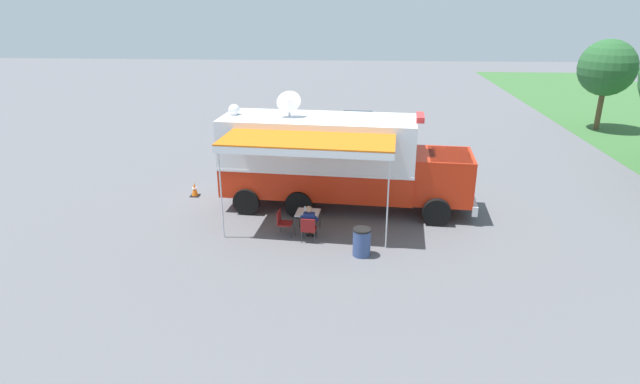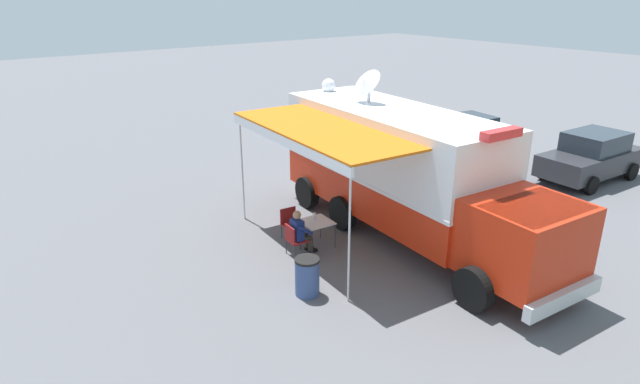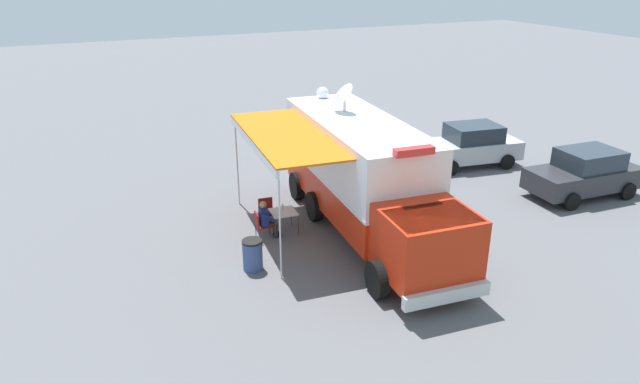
# 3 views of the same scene
# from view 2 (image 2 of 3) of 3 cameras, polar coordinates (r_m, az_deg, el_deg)

# --- Properties ---
(ground_plane) EXTENTS (100.00, 100.00, 0.00)m
(ground_plane) POSITION_cam_2_polar(r_m,az_deg,el_deg) (16.16, 7.09, -3.52)
(ground_plane) COLOR #5B5B60
(lot_stripe) EXTENTS (0.53, 4.79, 0.01)m
(lot_stripe) POSITION_cam_2_polar(r_m,az_deg,el_deg) (18.37, 10.90, -0.67)
(lot_stripe) COLOR silver
(lot_stripe) RESTS_ON ground
(command_truck) EXTENTS (5.33, 9.66, 4.53)m
(command_truck) POSITION_cam_2_polar(r_m,az_deg,el_deg) (14.91, 9.14, 2.27)
(command_truck) COLOR red
(command_truck) RESTS_ON ground
(folding_table) EXTENTS (0.86, 0.86, 0.73)m
(folding_table) POSITION_cam_2_polar(r_m,az_deg,el_deg) (14.53, -0.39, -3.34)
(folding_table) COLOR silver
(folding_table) RESTS_ON ground
(water_bottle) EXTENTS (0.07, 0.07, 0.22)m
(water_bottle) POSITION_cam_2_polar(r_m,az_deg,el_deg) (14.54, -0.58, -2.63)
(water_bottle) COLOR silver
(water_bottle) RESTS_ON folding_table
(folding_chair_at_table) EXTENTS (0.52, 0.52, 0.87)m
(folding_chair_at_table) POSITION_cam_2_polar(r_m,az_deg,el_deg) (14.11, -2.77, -4.86)
(folding_chair_at_table) COLOR maroon
(folding_chair_at_table) RESTS_ON ground
(folding_chair_beside_table) EXTENTS (0.52, 0.52, 0.87)m
(folding_chair_beside_table) POSITION_cam_2_polar(r_m,az_deg,el_deg) (15.08, -3.18, -3.09)
(folding_chair_beside_table) COLOR maroon
(folding_chair_beside_table) RESTS_ON ground
(seated_responder) EXTENTS (0.69, 0.58, 1.25)m
(seated_responder) POSITION_cam_2_polar(r_m,az_deg,el_deg) (14.13, -2.11, -4.18)
(seated_responder) COLOR navy
(seated_responder) RESTS_ON ground
(trash_bin) EXTENTS (0.57, 0.57, 0.91)m
(trash_bin) POSITION_cam_2_polar(r_m,az_deg,el_deg) (12.44, -1.36, -8.92)
(trash_bin) COLOR #384C7F
(trash_bin) RESTS_ON ground
(traffic_cone) EXTENTS (0.36, 0.36, 0.58)m
(traffic_cone) POSITION_cam_2_polar(r_m,az_deg,el_deg) (20.14, -1.57, 2.50)
(traffic_cone) COLOR black
(traffic_cone) RESTS_ON ground
(car_behind_truck) EXTENTS (4.29, 2.20, 1.76)m
(car_behind_truck) POSITION_cam_2_polar(r_m,az_deg,el_deg) (21.90, 26.75, 3.38)
(car_behind_truck) COLOR #2D2D33
(car_behind_truck) RESTS_ON ground
(car_far_corner) EXTENTS (4.41, 2.46, 1.76)m
(car_far_corner) POSITION_cam_2_polar(r_m,az_deg,el_deg) (22.72, 14.82, 5.53)
(car_far_corner) COLOR #B2B5BA
(car_far_corner) RESTS_ON ground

